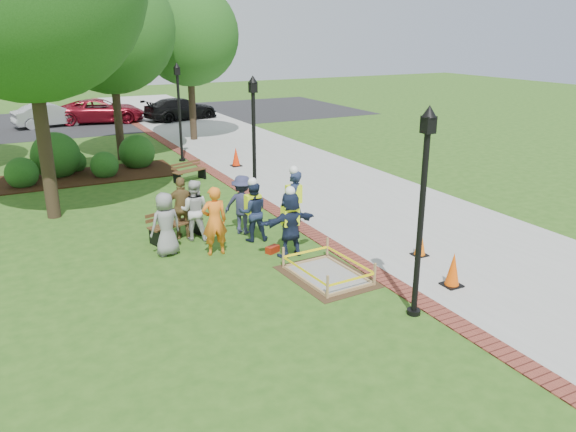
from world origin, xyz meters
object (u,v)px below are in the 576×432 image
cone_front (453,270)px  lamp_near (423,199)px  hivis_worker_a (290,222)px  hivis_worker_b (294,201)px  wet_concrete_pad (327,267)px  bench_near (176,230)px  hivis_worker_c (253,210)px

cone_front → lamp_near: bearing=-158.4°
hivis_worker_a → hivis_worker_b: size_ratio=0.93×
wet_concrete_pad → lamp_near: lamp_near is taller
wet_concrete_pad → hivis_worker_b: hivis_worker_b is taller
bench_near → lamp_near: bearing=-64.4°
wet_concrete_pad → bench_near: bearing=121.2°
wet_concrete_pad → lamp_near: bearing=-75.2°
hivis_worker_a → hivis_worker_c: bearing=104.9°
cone_front → hivis_worker_c: (-2.81, 4.78, 0.50)m
bench_near → hivis_worker_a: 3.45m
cone_front → bench_near: bearing=129.0°
cone_front → hivis_worker_a: 4.15m
bench_near → hivis_worker_c: (1.89, -1.04, 0.63)m
cone_front → hivis_worker_b: (-1.58, 4.74, 0.59)m
hivis_worker_a → hivis_worker_c: size_ratio=1.04×
hivis_worker_a → hivis_worker_c: hivis_worker_a is taller
bench_near → hivis_worker_a: hivis_worker_a is taller
hivis_worker_b → hivis_worker_c: bearing=178.1°
hivis_worker_b → cone_front: bearing=-71.5°
wet_concrete_pad → hivis_worker_a: size_ratio=1.29×
lamp_near → hivis_worker_b: lamp_near is taller
cone_front → hivis_worker_c: bearing=120.5°
lamp_near → hivis_worker_a: bearing=101.6°
hivis_worker_b → lamp_near: bearing=-90.3°
cone_front → lamp_near: (-1.61, -0.64, 2.08)m
hivis_worker_a → hivis_worker_c: (-0.39, 1.46, -0.03)m
wet_concrete_pad → lamp_near: size_ratio=0.56×
wet_concrete_pad → cone_front: (2.25, -1.76, 0.16)m
wet_concrete_pad → lamp_near: 3.34m
cone_front → hivis_worker_c: size_ratio=0.46×
wet_concrete_pad → bench_near: bench_near is taller
lamp_near → hivis_worker_a: size_ratio=2.29×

